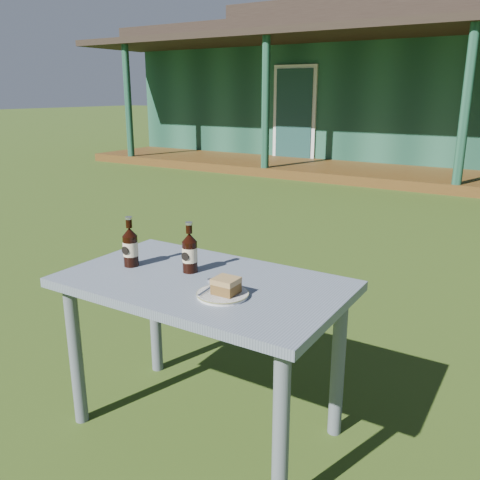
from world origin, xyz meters
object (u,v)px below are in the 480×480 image
Objects in this scene: cafe_table at (203,302)px; cake_slice at (226,286)px; plate at (223,294)px; cola_bottle_near at (190,252)px; cola_bottle_far at (130,246)px.

cake_slice is at bearing -28.50° from cafe_table.
plate is at bearing -31.48° from cafe_table.
cafe_table is at bearing -26.29° from cola_bottle_near.
cafe_table is 0.43m from cola_bottle_far.
cake_slice is at bearing 21.79° from plate.
cake_slice is 0.57m from cola_bottle_far.
cafe_table is 0.26m from cake_slice.
cola_bottle_near is (-0.29, 0.15, 0.04)m from cake_slice.
cola_bottle_near is 0.29m from cola_bottle_far.
cake_slice is 0.41× the size of cola_bottle_near.
cola_bottle_near is at bearing 152.29° from cake_slice.
cola_bottle_near is at bearing 153.71° from cafe_table.
cafe_table is at bearing 3.71° from cola_bottle_far.
cafe_table is 13.04× the size of cake_slice.
plate is 0.57m from cola_bottle_far.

